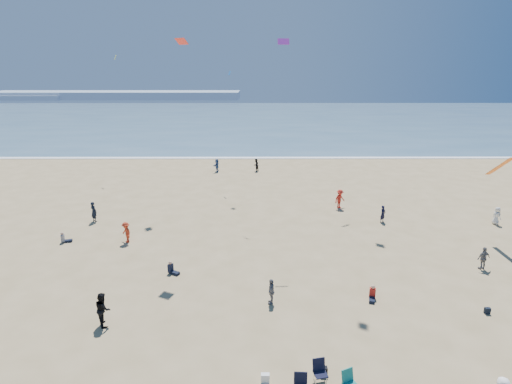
{
  "coord_description": "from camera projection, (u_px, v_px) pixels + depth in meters",
  "views": [
    {
      "loc": [
        1.94,
        -12.09,
        12.34
      ],
      "look_at": [
        2.0,
        8.0,
        6.18
      ],
      "focal_mm": 28.0,
      "sensor_mm": 36.0,
      "label": 1
    }
  ],
  "objects": [
    {
      "name": "ocean",
      "position": [
        247.0,
        118.0,
        105.98
      ],
      "size": [
        220.0,
        100.0,
        0.06
      ],
      "primitive_type": "cube",
      "color": "#476B84",
      "rests_on": "ground"
    },
    {
      "name": "surf_line",
      "position": [
        242.0,
        158.0,
        58.18
      ],
      "size": [
        220.0,
        1.2,
        0.08
      ],
      "primitive_type": "cube",
      "color": "white",
      "rests_on": "ground"
    },
    {
      "name": "headland_far",
      "position": [
        115.0,
        95.0,
        177.04
      ],
      "size": [
        110.0,
        20.0,
        3.2
      ],
      "primitive_type": "cube",
      "color": "#7A8EA8",
      "rests_on": "ground"
    },
    {
      "name": "headland_near",
      "position": [
        19.0,
        97.0,
        172.32
      ],
      "size": [
        40.0,
        14.0,
        2.0
      ],
      "primitive_type": "cube",
      "color": "#7A8EA8",
      "rests_on": "ground"
    },
    {
      "name": "standing_flyers",
      "position": [
        303.0,
        252.0,
        26.33
      ],
      "size": [
        34.43,
        48.66,
        1.83
      ],
      "color": "black",
      "rests_on": "ground"
    },
    {
      "name": "seated_group",
      "position": [
        233.0,
        315.0,
        20.24
      ],
      "size": [
        22.15,
        20.26,
        0.84
      ],
      "color": "white",
      "rests_on": "ground"
    },
    {
      "name": "chair_cluster",
      "position": [
        324.0,
        381.0,
        15.83
      ],
      "size": [
        2.72,
        1.47,
        1.0
      ],
      "color": "black",
      "rests_on": "ground"
    },
    {
      "name": "white_tote",
      "position": [
        265.0,
        378.0,
        16.41
      ],
      "size": [
        0.35,
        0.2,
        0.4
      ],
      "primitive_type": "cube",
      "color": "white",
      "rests_on": "ground"
    },
    {
      "name": "black_backpack",
      "position": [
        324.0,
        371.0,
        16.8
      ],
      "size": [
        0.3,
        0.22,
        0.38
      ],
      "primitive_type": "cube",
      "color": "black",
      "rests_on": "ground"
    },
    {
      "name": "navy_bag",
      "position": [
        487.0,
        311.0,
        21.05
      ],
      "size": [
        0.28,
        0.18,
        0.34
      ],
      "primitive_type": "cube",
      "color": "black",
      "rests_on": "ground"
    },
    {
      "name": "kites_aloft",
      "position": [
        376.0,
        52.0,
        24.28
      ],
      "size": [
        40.93,
        44.23,
        28.08
      ],
      "color": "purple",
      "rests_on": "ground"
    }
  ]
}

